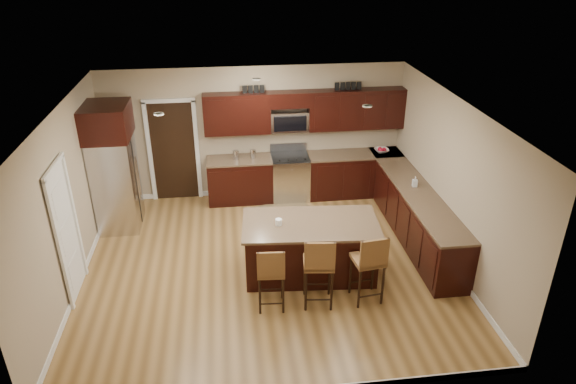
{
  "coord_description": "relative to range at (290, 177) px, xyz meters",
  "views": [
    {
      "loc": [
        -0.57,
        -7.1,
        4.89
      ],
      "look_at": [
        0.38,
        0.4,
        1.14
      ],
      "focal_mm": 32.0,
      "sensor_mm": 36.0,
      "label": 1
    }
  ],
  "objects": [
    {
      "name": "upper_cabinets",
      "position": [
        0.36,
        0.13,
        1.37
      ],
      "size": [
        4.0,
        0.33,
        0.8
      ],
      "color": "black",
      "rests_on": "wall_back"
    },
    {
      "name": "island_jar",
      "position": [
        -0.53,
        -2.72,
        0.5
      ],
      "size": [
        0.1,
        0.1,
        0.1
      ],
      "primitive_type": "cylinder",
      "color": "white",
      "rests_on": "island"
    },
    {
      "name": "microwave",
      "position": [
        0.0,
        0.15,
        1.15
      ],
      "size": [
        0.76,
        0.31,
        0.4
      ],
      "primitive_type": "cube",
      "color": "silver",
      "rests_on": "upper_cabinets"
    },
    {
      "name": "doorway",
      "position": [
        -2.33,
        0.28,
        0.56
      ],
      "size": [
        0.85,
        0.03,
        2.06
      ],
      "primitive_type": "cube",
      "color": "black",
      "rests_on": "floor"
    },
    {
      "name": "stool_right",
      "position": [
        0.7,
        -3.57,
        0.24
      ],
      "size": [
        0.48,
        0.48,
        1.14
      ],
      "rotation": [
        0.0,
        0.0,
        0.12
      ],
      "color": "brown",
      "rests_on": "floor"
    },
    {
      "name": "floor",
      "position": [
        -0.68,
        -2.45,
        -0.47
      ],
      "size": [
        6.0,
        6.0,
        0.0
      ],
      "primitive_type": "plane",
      "color": "olive",
      "rests_on": "ground"
    },
    {
      "name": "wall_back",
      "position": [
        -0.68,
        0.3,
        0.88
      ],
      "size": [
        6.0,
        0.0,
        6.0
      ],
      "primitive_type": "plane",
      "rotation": [
        1.57,
        0.0,
        0.0
      ],
      "color": "tan",
      "rests_on": "floor"
    },
    {
      "name": "pantry_door",
      "position": [
        -3.66,
        -2.75,
        0.55
      ],
      "size": [
        0.03,
        0.8,
        2.04
      ],
      "primitive_type": "cube",
      "color": "white",
      "rests_on": "floor"
    },
    {
      "name": "base_cabinets",
      "position": [
        1.22,
        -1.01,
        -0.01
      ],
      "size": [
        4.02,
        3.96,
        0.92
      ],
      "color": "black",
      "rests_on": "floor"
    },
    {
      "name": "soap_bottle",
      "position": [
        2.02,
        -1.67,
        0.54
      ],
      "size": [
        0.1,
        0.1,
        0.19
      ],
      "primitive_type": "imported",
      "rotation": [
        0.0,
        0.0,
        -0.17
      ],
      "color": "#B2B2B2",
      "rests_on": "base_cabinets"
    },
    {
      "name": "fruit_bowl",
      "position": [
        1.91,
        -0.0,
        0.48
      ],
      "size": [
        0.3,
        0.3,
        0.07
      ],
      "primitive_type": "imported",
      "rotation": [
        0.0,
        0.0,
        0.04
      ],
      "color": "silver",
      "rests_on": "base_cabinets"
    },
    {
      "name": "canister_short",
      "position": [
        -0.75,
        -0.0,
        0.54
      ],
      "size": [
        0.11,
        0.11,
        0.18
      ],
      "primitive_type": "cylinder",
      "color": "silver",
      "rests_on": "base_cabinets"
    },
    {
      "name": "floor_mat",
      "position": [
        -0.18,
        -0.53,
        -0.47
      ],
      "size": [
        1.16,
        0.95,
        0.01
      ],
      "primitive_type": "cube",
      "rotation": [
        0.0,
        0.0,
        0.32
      ],
      "color": "brown",
      "rests_on": "floor"
    },
    {
      "name": "wall_right",
      "position": [
        2.32,
        -2.45,
        0.88
      ],
      "size": [
        0.0,
        5.5,
        5.5
      ],
      "primitive_type": "plane",
      "rotation": [
        1.57,
        0.0,
        -1.57
      ],
      "color": "tan",
      "rests_on": "floor"
    },
    {
      "name": "wall_left",
      "position": [
        -3.68,
        -2.45,
        0.88
      ],
      "size": [
        0.0,
        5.5,
        5.5
      ],
      "primitive_type": "plane",
      "rotation": [
        1.57,
        0.0,
        1.57
      ],
      "color": "tan",
      "rests_on": "floor"
    },
    {
      "name": "island",
      "position": [
        -0.03,
        -2.72,
        -0.04
      ],
      "size": [
        2.2,
        1.27,
        0.92
      ],
      "rotation": [
        0.0,
        0.0,
        -0.08
      ],
      "color": "black",
      "rests_on": "floor"
    },
    {
      "name": "ceiling",
      "position": [
        -0.68,
        -2.45,
        2.23
      ],
      "size": [
        6.0,
        6.0,
        0.0
      ],
      "primitive_type": "plane",
      "rotation": [
        3.14,
        0.0,
        0.0
      ],
      "color": "silver",
      "rests_on": "wall_back"
    },
    {
      "name": "stool_mid",
      "position": [
        -0.05,
        -3.57,
        0.25
      ],
      "size": [
        0.48,
        0.48,
        1.16
      ],
      "rotation": [
        0.0,
        0.0,
        -0.11
      ],
      "color": "brown",
      "rests_on": "floor"
    },
    {
      "name": "canister_tall",
      "position": [
        -1.09,
        -0.0,
        0.54
      ],
      "size": [
        0.12,
        0.12,
        0.18
      ],
      "primitive_type": "cylinder",
      "color": "silver",
      "rests_on": "base_cabinets"
    },
    {
      "name": "letter_decor",
      "position": [
        0.22,
        0.13,
        1.82
      ],
      "size": [
        2.2,
        0.03,
        0.15
      ],
      "primitive_type": null,
      "color": "black",
      "rests_on": "upper_cabinets"
    },
    {
      "name": "range",
      "position": [
        0.0,
        0.0,
        0.0
      ],
      "size": [
        0.76,
        0.64,
        1.11
      ],
      "color": "silver",
      "rests_on": "floor"
    },
    {
      "name": "refrigerator",
      "position": [
        -3.3,
        -0.76,
        0.74
      ],
      "size": [
        0.79,
        0.94,
        2.35
      ],
      "color": "silver",
      "rests_on": "floor"
    },
    {
      "name": "stool_left",
      "position": [
        -0.74,
        -3.56,
        0.18
      ],
      "size": [
        0.42,
        0.42,
        1.05
      ],
      "rotation": [
        0.0,
        0.0,
        -0.07
      ],
      "color": "brown",
      "rests_on": "floor"
    }
  ]
}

